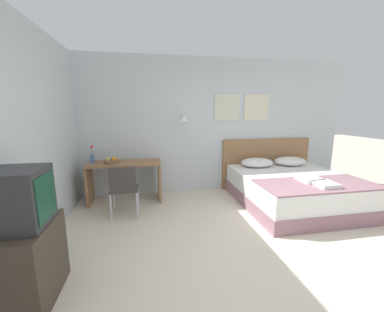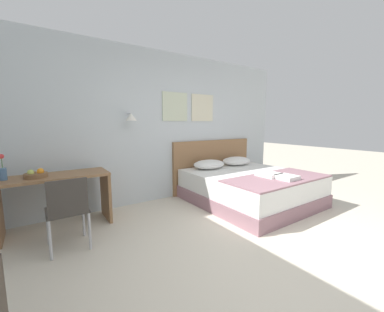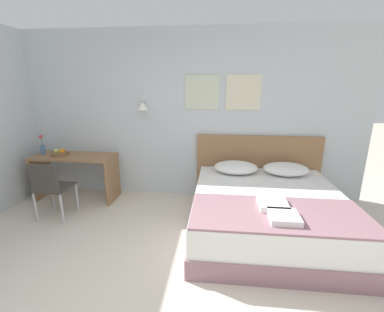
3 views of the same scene
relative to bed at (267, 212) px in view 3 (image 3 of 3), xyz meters
The scene contains 12 objects.
wall_back 1.97m from the bed, 139.29° to the left, with size 5.82×0.31×2.65m.
bed is the anchor object (origin of this frame).
headboard 1.05m from the bed, 90.00° to the left, with size 1.95×0.06×1.05m.
pillow_left 0.86m from the bed, 117.45° to the left, with size 0.65×0.48×0.17m.
pillow_right 0.86m from the bed, 62.55° to the left, with size 0.65×0.48×0.17m.
throw_blanket 0.64m from the bed, 90.00° to the right, with size 1.78×0.79×0.02m.
folded_towel_near_foot 0.54m from the bed, 94.80° to the right, with size 0.30×0.34×0.06m.
folded_towel_mid_bed 0.78m from the bed, 88.56° to the right, with size 0.28×0.29×0.06m.
desk 3.01m from the bed, 166.66° to the left, with size 1.27×0.53×0.73m.
desk_chair 2.88m from the bed, behind, with size 0.42×0.42×0.83m.
fruit_bowl 3.24m from the bed, 167.96° to the left, with size 0.26×0.26×0.11m.
flower_vase 3.57m from the bed, 168.22° to the left, with size 0.07×0.07×0.31m.
Camera 3 is at (0.63, -1.47, 1.81)m, focal length 24.00 mm.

